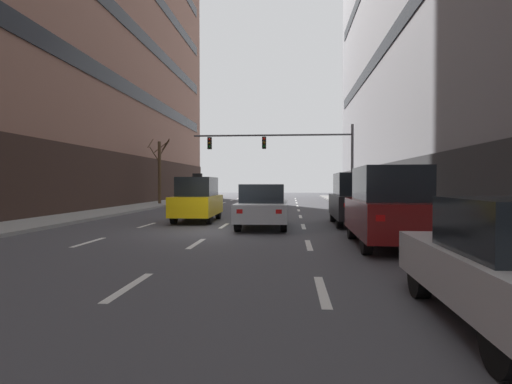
# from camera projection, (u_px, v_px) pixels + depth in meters

# --- Properties ---
(ground_plane) EXTENTS (120.00, 120.00, 0.00)m
(ground_plane) POSITION_uv_depth(u_px,v_px,m) (215.00, 232.00, 14.99)
(ground_plane) COLOR #424247
(sidewalk_left) EXTENTS (2.99, 80.00, 0.14)m
(sidewalk_left) POSITION_uv_depth(u_px,v_px,m) (8.00, 228.00, 15.67)
(sidewalk_left) COLOR gray
(sidewalk_left) RESTS_ON ground
(sidewalk_right) EXTENTS (2.99, 80.00, 0.14)m
(sidewalk_right) POSITION_uv_depth(u_px,v_px,m) (442.00, 232.00, 14.30)
(sidewalk_right) COLOR gray
(sidewalk_right) RESTS_ON ground
(lane_stripe_l1_s3) EXTENTS (0.16, 2.00, 0.01)m
(lane_stripe_l1_s3) POSITION_uv_depth(u_px,v_px,m) (89.00, 242.00, 12.28)
(lane_stripe_l1_s3) COLOR silver
(lane_stripe_l1_s3) RESTS_ON ground
(lane_stripe_l1_s4) EXTENTS (0.16, 2.00, 0.01)m
(lane_stripe_l1_s4) POSITION_uv_depth(u_px,v_px,m) (147.00, 225.00, 17.26)
(lane_stripe_l1_s4) COLOR silver
(lane_stripe_l1_s4) RESTS_ON ground
(lane_stripe_l1_s5) EXTENTS (0.16, 2.00, 0.01)m
(lane_stripe_l1_s5) POSITION_uv_depth(u_px,v_px,m) (179.00, 216.00, 22.24)
(lane_stripe_l1_s5) COLOR silver
(lane_stripe_l1_s5) RESTS_ON ground
(lane_stripe_l1_s6) EXTENTS (0.16, 2.00, 0.01)m
(lane_stripe_l1_s6) POSITION_uv_depth(u_px,v_px,m) (200.00, 210.00, 27.22)
(lane_stripe_l1_s6) COLOR silver
(lane_stripe_l1_s6) RESTS_ON ground
(lane_stripe_l1_s7) EXTENTS (0.16, 2.00, 0.01)m
(lane_stripe_l1_s7) POSITION_uv_depth(u_px,v_px,m) (214.00, 206.00, 32.20)
(lane_stripe_l1_s7) COLOR silver
(lane_stripe_l1_s7) RESTS_ON ground
(lane_stripe_l1_s8) EXTENTS (0.16, 2.00, 0.01)m
(lane_stripe_l1_s8) POSITION_uv_depth(u_px,v_px,m) (224.00, 203.00, 37.18)
(lane_stripe_l1_s8) COLOR silver
(lane_stripe_l1_s8) RESTS_ON ground
(lane_stripe_l1_s9) EXTENTS (0.16, 2.00, 0.01)m
(lane_stripe_l1_s9) POSITION_uv_depth(u_px,v_px,m) (232.00, 200.00, 42.16)
(lane_stripe_l1_s9) COLOR silver
(lane_stripe_l1_s9) RESTS_ON ground
(lane_stripe_l1_s10) EXTENTS (0.16, 2.00, 0.01)m
(lane_stripe_l1_s10) POSITION_uv_depth(u_px,v_px,m) (238.00, 198.00, 47.14)
(lane_stripe_l1_s10) COLOR silver
(lane_stripe_l1_s10) RESTS_ON ground
(lane_stripe_l2_s2) EXTENTS (0.16, 2.00, 0.01)m
(lane_stripe_l2_s2) POSITION_uv_depth(u_px,v_px,m) (129.00, 286.00, 7.02)
(lane_stripe_l2_s2) COLOR silver
(lane_stripe_l2_s2) RESTS_ON ground
(lane_stripe_l2_s3) EXTENTS (0.16, 2.00, 0.01)m
(lane_stripe_l2_s3) POSITION_uv_depth(u_px,v_px,m) (196.00, 244.00, 12.00)
(lane_stripe_l2_s3) COLOR silver
(lane_stripe_l2_s3) RESTS_ON ground
(lane_stripe_l2_s4) EXTENTS (0.16, 2.00, 0.01)m
(lane_stripe_l2_s4) POSITION_uv_depth(u_px,v_px,m) (224.00, 226.00, 16.98)
(lane_stripe_l2_s4) COLOR silver
(lane_stripe_l2_s4) RESTS_ON ground
(lane_stripe_l2_s5) EXTENTS (0.16, 2.00, 0.01)m
(lane_stripe_l2_s5) POSITION_uv_depth(u_px,v_px,m) (239.00, 216.00, 21.96)
(lane_stripe_l2_s5) COLOR silver
(lane_stripe_l2_s5) RESTS_ON ground
(lane_stripe_l2_s6) EXTENTS (0.16, 2.00, 0.01)m
(lane_stripe_l2_s6) POSITION_uv_depth(u_px,v_px,m) (249.00, 210.00, 26.94)
(lane_stripe_l2_s6) COLOR silver
(lane_stripe_l2_s6) RESTS_ON ground
(lane_stripe_l2_s7) EXTENTS (0.16, 2.00, 0.01)m
(lane_stripe_l2_s7) POSITION_uv_depth(u_px,v_px,m) (255.00, 206.00, 31.92)
(lane_stripe_l2_s7) COLOR silver
(lane_stripe_l2_s7) RESTS_ON ground
(lane_stripe_l2_s8) EXTENTS (0.16, 2.00, 0.01)m
(lane_stripe_l2_s8) POSITION_uv_depth(u_px,v_px,m) (260.00, 203.00, 36.90)
(lane_stripe_l2_s8) COLOR silver
(lane_stripe_l2_s8) RESTS_ON ground
(lane_stripe_l2_s9) EXTENTS (0.16, 2.00, 0.01)m
(lane_stripe_l2_s9) POSITION_uv_depth(u_px,v_px,m) (264.00, 200.00, 41.89)
(lane_stripe_l2_s9) COLOR silver
(lane_stripe_l2_s9) RESTS_ON ground
(lane_stripe_l2_s10) EXTENTS (0.16, 2.00, 0.01)m
(lane_stripe_l2_s10) POSITION_uv_depth(u_px,v_px,m) (267.00, 198.00, 46.87)
(lane_stripe_l2_s10) COLOR silver
(lane_stripe_l2_s10) RESTS_ON ground
(lane_stripe_l3_s2) EXTENTS (0.16, 2.00, 0.01)m
(lane_stripe_l3_s2) POSITION_uv_depth(u_px,v_px,m) (322.00, 291.00, 6.74)
(lane_stripe_l3_s2) COLOR silver
(lane_stripe_l3_s2) RESTS_ON ground
(lane_stripe_l3_s3) EXTENTS (0.16, 2.00, 0.01)m
(lane_stripe_l3_s3) POSITION_uv_depth(u_px,v_px,m) (309.00, 245.00, 11.72)
(lane_stripe_l3_s3) COLOR silver
(lane_stripe_l3_s3) RESTS_ON ground
(lane_stripe_l3_s4) EXTENTS (0.16, 2.00, 0.01)m
(lane_stripe_l3_s4) POSITION_uv_depth(u_px,v_px,m) (303.00, 226.00, 16.70)
(lane_stripe_l3_s4) COLOR silver
(lane_stripe_l3_s4) RESTS_ON ground
(lane_stripe_l3_s5) EXTENTS (0.16, 2.00, 0.01)m
(lane_stripe_l3_s5) POSITION_uv_depth(u_px,v_px,m) (300.00, 216.00, 21.68)
(lane_stripe_l3_s5) COLOR silver
(lane_stripe_l3_s5) RESTS_ON ground
(lane_stripe_l3_s6) EXTENTS (0.16, 2.00, 0.01)m
(lane_stripe_l3_s6) POSITION_uv_depth(u_px,v_px,m) (299.00, 210.00, 26.66)
(lane_stripe_l3_s6) COLOR silver
(lane_stripe_l3_s6) RESTS_ON ground
(lane_stripe_l3_s7) EXTENTS (0.16, 2.00, 0.01)m
(lane_stripe_l3_s7) POSITION_uv_depth(u_px,v_px,m) (297.00, 206.00, 31.65)
(lane_stripe_l3_s7) COLOR silver
(lane_stripe_l3_s7) RESTS_ON ground
(lane_stripe_l3_s8) EXTENTS (0.16, 2.00, 0.01)m
(lane_stripe_l3_s8) POSITION_uv_depth(u_px,v_px,m) (296.00, 203.00, 36.63)
(lane_stripe_l3_s8) COLOR silver
(lane_stripe_l3_s8) RESTS_ON ground
(lane_stripe_l3_s9) EXTENTS (0.16, 2.00, 0.01)m
(lane_stripe_l3_s9) POSITION_uv_depth(u_px,v_px,m) (296.00, 200.00, 41.61)
(lane_stripe_l3_s9) COLOR silver
(lane_stripe_l3_s9) RESTS_ON ground
(lane_stripe_l3_s10) EXTENTS (0.16, 2.00, 0.01)m
(lane_stripe_l3_s10) POSITION_uv_depth(u_px,v_px,m) (295.00, 199.00, 46.59)
(lane_stripe_l3_s10) COLOR silver
(lane_stripe_l3_s10) RESTS_ON ground
(car_driving_0) EXTENTS (1.99, 4.65, 1.74)m
(car_driving_0) POSITION_uv_depth(u_px,v_px,m) (263.00, 206.00, 16.30)
(car_driving_0) COLOR black
(car_driving_0) RESTS_ON ground
(taxi_driving_1) EXTENTS (1.87, 4.28, 2.22)m
(taxi_driving_1) POSITION_uv_depth(u_px,v_px,m) (197.00, 199.00, 18.94)
(taxi_driving_1) COLOR black
(taxi_driving_1) RESTS_ON ground
(car_driving_2) EXTENTS (2.12, 4.64, 1.71)m
(car_driving_2) POSITION_uv_depth(u_px,v_px,m) (197.00, 195.00, 33.15)
(car_driving_2) COLOR black
(car_driving_2) RESTS_ON ground
(car_parked_1) EXTENTS (2.03, 4.67, 2.24)m
(car_parked_1) POSITION_uv_depth(u_px,v_px,m) (389.00, 207.00, 11.47)
(car_parked_1) COLOR black
(car_parked_1) RESTS_ON ground
(car_parked_2) EXTENTS (1.95, 4.57, 2.20)m
(car_parked_2) POSITION_uv_depth(u_px,v_px,m) (356.00, 199.00, 17.33)
(car_parked_2) COLOR black
(car_parked_2) RESTS_ON ground
(traffic_signal_0) EXTENTS (11.10, 0.35, 5.67)m
(traffic_signal_0) POSITION_uv_depth(u_px,v_px,m) (292.00, 149.00, 28.31)
(traffic_signal_0) COLOR #4C4C51
(traffic_signal_0) RESTS_ON sidewalk_right
(street_tree_1) EXTENTS (1.64, 1.63, 5.26)m
(street_tree_1) POSITION_uv_depth(u_px,v_px,m) (159.00, 170.00, 32.88)
(street_tree_1) COLOR #4C3823
(street_tree_1) RESTS_ON sidewalk_left
(pedestrian_0) EXTENTS (0.49, 0.32, 1.54)m
(pedestrian_0) POSITION_uv_depth(u_px,v_px,m) (420.00, 201.00, 17.23)
(pedestrian_0) COLOR brown
(pedestrian_0) RESTS_ON sidewalk_right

